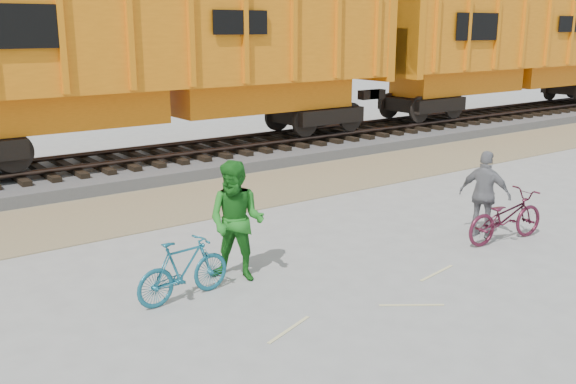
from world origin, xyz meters
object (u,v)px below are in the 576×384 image
Objects in this scene: bicycle_teal at (184,269)px; bicycle_maroon at (506,217)px; person_man at (237,221)px; hopper_car_center at (164,55)px; person_woman at (485,194)px; hopper_car_right at (512,46)px.

bicycle_maroon reaches higher than bicycle_teal.
bicycle_maroon is 0.95× the size of person_man.
hopper_car_center reaches higher than person_woman.
hopper_car_center is at bearing 19.30° from bicycle_maroon.
hopper_car_right is 8.79× the size of person_woman.
hopper_car_center is 8.67m from person_man.
bicycle_maroon is at bearing -106.46° from bicycle_teal.
hopper_car_right is at bearing -47.74° from bicycle_maroon.
person_man is at bearing 81.54° from bicycle_maroon.
hopper_car_right is (15.00, 0.00, 0.00)m from hopper_car_center.
hopper_car_center and hopper_car_right have the same top height.
hopper_car_center is 9.33m from bicycle_teal.
hopper_car_center is 9.82m from bicycle_maroon.
person_man is at bearing 59.39° from person_woman.
hopper_car_right reaches higher than bicycle_maroon.
person_man is (-4.79, 1.30, 0.46)m from bicycle_maroon.
hopper_car_right is at bearing -72.20° from bicycle_teal.
bicycle_teal is at bearing -117.79° from person_man.
hopper_car_right is at bearing 0.00° from hopper_car_center.
bicycle_maroon is (5.79, -1.10, 0.01)m from bicycle_teal.
bicycle_teal is (-18.72, -8.16, -2.56)m from hopper_car_right.
hopper_car_center is 1.00× the size of hopper_car_right.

